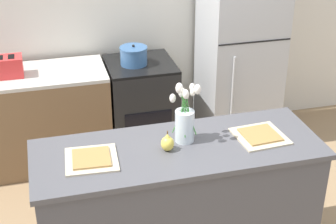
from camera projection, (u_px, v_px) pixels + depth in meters
back_wall at (119, 1)px, 4.70m from camera, size 5.20×0.08×2.70m
kitchen_island at (178, 210)px, 3.38m from camera, size 1.80×0.66×0.96m
back_counter at (13, 122)px, 4.53m from camera, size 1.68×0.60×0.89m
stove_range at (141, 107)px, 4.80m from camera, size 0.60×0.61×0.89m
refrigerator at (239, 53)px, 4.81m from camera, size 0.68×0.67×1.79m
flower_vase at (185, 120)px, 3.17m from camera, size 0.17×0.15×0.41m
pear_figurine at (167, 143)px, 3.11m from camera, size 0.08×0.08×0.13m
plate_setting_left at (91, 159)px, 3.03m from camera, size 0.33×0.33×0.02m
plate_setting_right at (260, 136)px, 3.27m from camera, size 0.33×0.33×0.02m
toaster at (7, 67)px, 4.28m from camera, size 0.28×0.18×0.17m
cooking_pot at (134, 56)px, 4.52m from camera, size 0.24×0.24×0.19m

